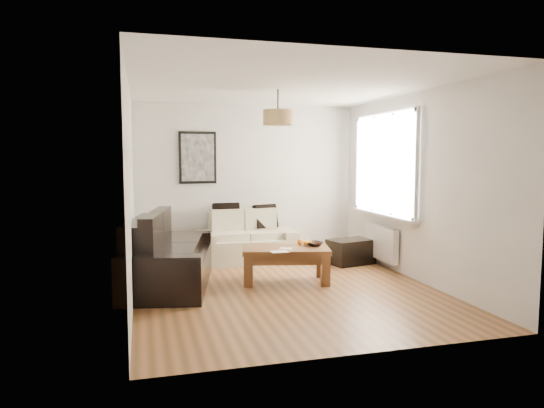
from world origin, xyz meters
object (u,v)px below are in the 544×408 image
object	(u,v)px
loveseat_cream	(246,237)
ottoman	(351,252)
sofa_leather	(170,252)
coffee_table	(286,265)

from	to	relation	value
loveseat_cream	ottoman	distance (m)	1.72
sofa_leather	coffee_table	xyz separation A→B (m)	(1.54, -0.24, -0.20)
loveseat_cream	coffee_table	bearing A→B (deg)	-82.06
sofa_leather	ottoman	xyz separation A→B (m)	(2.88, 0.58, -0.25)
coffee_table	ottoman	distance (m)	1.57
sofa_leather	ottoman	world-z (taller)	sofa_leather
sofa_leather	ottoman	bearing A→B (deg)	-67.18
coffee_table	loveseat_cream	bearing A→B (deg)	99.22
loveseat_cream	ottoman	bearing A→B (deg)	-23.80
sofa_leather	coffee_table	distance (m)	1.58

